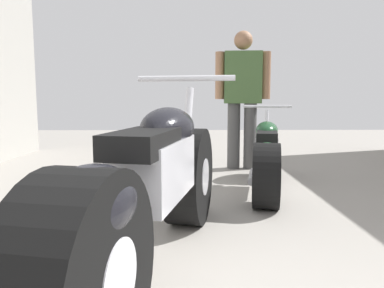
% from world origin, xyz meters
% --- Properties ---
extents(ground_plane, '(15.57, 15.57, 0.00)m').
position_xyz_m(ground_plane, '(0.00, 3.21, 0.00)').
color(ground_plane, gray).
extents(motorcycle_maroon_cruiser, '(0.86, 2.29, 1.07)m').
position_xyz_m(motorcycle_maroon_cruiser, '(-0.71, 1.91, 0.44)').
color(motorcycle_maroon_cruiser, black).
rests_on(motorcycle_maroon_cruiser, ground_plane).
extents(motorcycle_black_naked, '(0.67, 1.81, 0.84)m').
position_xyz_m(motorcycle_black_naked, '(0.24, 3.67, 0.34)').
color(motorcycle_black_naked, black).
rests_on(motorcycle_black_naked, ground_plane).
extents(mechanic_in_blue, '(0.71, 0.29, 1.77)m').
position_xyz_m(mechanic_in_blue, '(0.18, 4.91, 1.00)').
color(mechanic_in_blue, '#4C4C4C').
rests_on(mechanic_in_blue, ground_plane).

